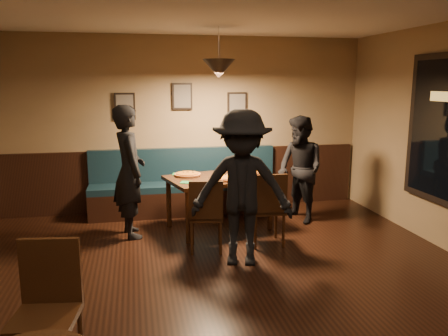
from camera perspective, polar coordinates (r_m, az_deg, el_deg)
name	(u,v)px	position (r m, az deg, el deg)	size (l,w,h in m)	color
floor	(226,311)	(4.31, 0.32, -17.81)	(7.00, 7.00, 0.00)	black
wall_back	(182,124)	(7.27, -5.34, 5.59)	(6.00, 6.00, 0.00)	#8C704F
wainscot	(184,179)	(7.38, -5.19, -1.40)	(5.88, 0.06, 1.00)	black
booth_bench	(186,182)	(7.12, -4.95, -1.86)	(3.00, 0.60, 1.00)	#0F232D
picture_left	(125,106)	(7.18, -12.58, 7.71)	(0.32, 0.04, 0.42)	black
picture_center	(182,96)	(7.21, -5.38, 9.13)	(0.32, 0.04, 0.42)	black
picture_right	(237,105)	(7.37, 1.69, 8.04)	(0.32, 0.04, 0.42)	black
pendant_lamp	(219,69)	(6.15, -0.66, 12.59)	(0.44, 0.44, 0.25)	black
dining_table	(219,203)	(6.38, -0.63, -4.46)	(1.41, 0.91, 0.76)	black
chair_near_left	(206,214)	(5.55, -2.31, -5.94)	(0.41, 0.41, 0.92)	black
chair_near_right	(266,208)	(5.78, 5.44, -5.11)	(0.42, 0.42, 0.96)	black
diner_left	(129,172)	(6.10, -12.03, -0.46)	(0.65, 0.43, 1.78)	black
diner_right	(300,169)	(6.71, 9.71, -0.18)	(0.77, 0.60, 1.59)	black
diner_front	(242,188)	(5.05, 2.30, -2.62)	(1.15, 0.66, 1.78)	black
pizza_a	(188,174)	(6.37, -4.69, -0.82)	(0.38, 0.38, 0.04)	orange
pizza_b	(227,178)	(6.11, 0.40, -1.29)	(0.37, 0.37, 0.04)	orange
pizza_c	(250,172)	(6.54, 3.37, -0.48)	(0.39, 0.39, 0.04)	gold
soda_glass	(262,174)	(6.15, 4.83, -0.82)	(0.06, 0.06, 0.13)	black
tabasco_bottle	(255,171)	(6.38, 3.94, -0.43)	(0.03, 0.03, 0.12)	#A82505
napkin_a	(178,174)	(6.50, -5.89, -0.77)	(0.16, 0.16, 0.01)	#1B6731
napkin_b	(186,182)	(5.96, -4.84, -1.83)	(0.15, 0.15, 0.01)	#20793B
cutlery_set	(222,182)	(5.96, -0.21, -1.80)	(0.02, 0.18, 0.00)	silver
cafe_chair_far	(44,315)	(3.47, -22.01, -17.09)	(0.43, 0.43, 0.98)	black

